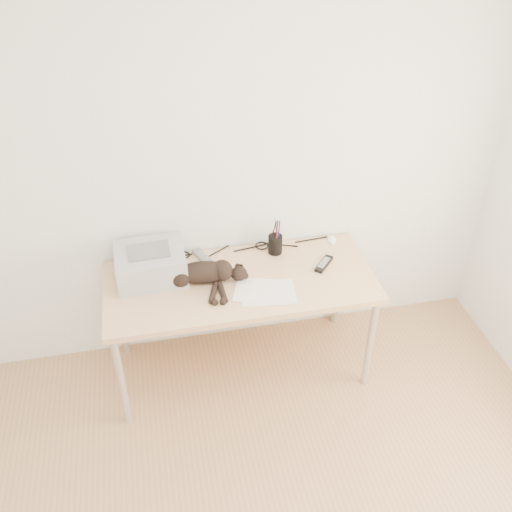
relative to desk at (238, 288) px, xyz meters
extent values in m
plane|color=white|center=(0.00, 0.27, 0.69)|extent=(3.50, 0.00, 3.50)
cube|color=#DFB882|center=(0.00, -0.09, 0.11)|extent=(1.60, 0.70, 0.04)
cylinder|color=#BCBCBF|center=(-0.75, -0.39, -0.26)|extent=(0.04, 0.04, 0.70)
cylinder|color=#BCBCBF|center=(0.75, -0.39, -0.26)|extent=(0.04, 0.04, 0.70)
cylinder|color=#BCBCBF|center=(-0.75, 0.21, -0.26)|extent=(0.04, 0.04, 0.70)
cylinder|color=#BCBCBF|center=(0.75, 0.21, -0.26)|extent=(0.04, 0.04, 0.70)
cube|color=#DFB882|center=(0.00, 0.24, -0.21)|extent=(1.48, 0.02, 0.60)
cube|color=#A6A6AB|center=(-0.51, 0.06, 0.22)|extent=(0.41, 0.36, 0.18)
cube|color=black|center=(-0.51, 0.06, 0.23)|extent=(0.34, 0.03, 0.11)
cube|color=slate|center=(-0.51, 0.06, 0.32)|extent=(0.25, 0.18, 0.01)
cube|color=white|center=(0.13, -0.24, 0.14)|extent=(0.34, 0.26, 0.00)
cube|color=white|center=(0.10, -0.22, 0.14)|extent=(0.37, 0.31, 0.00)
ellipsoid|color=black|center=(-0.22, -0.06, 0.20)|extent=(0.34, 0.17, 0.14)
sphere|color=black|center=(-0.35, -0.05, 0.20)|extent=(0.14, 0.14, 0.14)
ellipsoid|color=black|center=(-0.01, -0.09, 0.18)|extent=(0.11, 0.10, 0.09)
cone|color=black|center=(-0.01, -0.04, 0.22)|extent=(0.04, 0.05, 0.04)
cone|color=black|center=(0.02, -0.05, 0.21)|extent=(0.04, 0.05, 0.05)
cylinder|color=black|center=(-0.17, -0.18, 0.15)|extent=(0.05, 0.19, 0.03)
cylinder|color=black|center=(-0.12, -0.19, 0.15)|extent=(0.05, 0.19, 0.03)
cylinder|color=black|center=(-0.47, 0.01, 0.15)|extent=(0.21, 0.04, 0.02)
imported|color=white|center=(-0.35, 0.19, 0.18)|extent=(0.15, 0.15, 0.10)
cylinder|color=black|center=(0.27, 0.14, 0.19)|extent=(0.09, 0.09, 0.12)
cylinder|color=#990C0C|center=(0.25, 0.14, 0.28)|extent=(0.01, 0.01, 0.17)
cylinder|color=navy|center=(0.28, 0.16, 0.28)|extent=(0.01, 0.01, 0.17)
cylinder|color=black|center=(0.27, 0.13, 0.28)|extent=(0.01, 0.01, 0.17)
cube|color=slate|center=(-0.19, 0.16, 0.14)|extent=(0.13, 0.20, 0.02)
cube|color=black|center=(0.53, -0.05, 0.14)|extent=(0.15, 0.17, 0.02)
ellipsoid|color=white|center=(0.66, 0.19, 0.15)|extent=(0.08, 0.11, 0.03)
camera|label=1|loc=(-0.45, -2.70, 2.24)|focal=40.00mm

